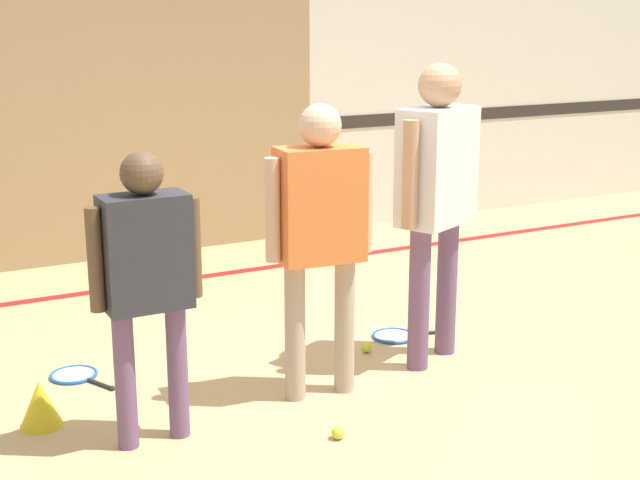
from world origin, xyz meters
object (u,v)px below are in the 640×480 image
Objects in this scene: racket_spare_on_floor at (396,336)px; tennis_ball_near_instructor at (338,433)px; person_student_right at (437,182)px; tennis_ball_by_spare_racket at (367,347)px; person_student_left at (146,267)px; racket_second_spare at (76,375)px; training_cone at (40,404)px; person_instructor at (320,220)px.

racket_spare_on_floor is 7.62× the size of tennis_ball_near_instructor.
person_student_right is 1.12m from tennis_ball_by_spare_racket.
person_student_left is at bearing -160.92° from tennis_ball_by_spare_racket.
training_cone is (-0.30, -0.54, 0.11)m from racket_second_spare.
person_student_left is 1.80m from tennis_ball_by_spare_racket.
tennis_ball_near_instructor is at bearing -27.09° from person_student_left.
tennis_ball_near_instructor reaches higher than racket_second_spare.
person_student_left is at bearing 153.23° from tennis_ball_near_instructor.
tennis_ball_near_instructor is (0.80, -0.40, -0.84)m from person_student_left.
person_instructor is 1.16m from tennis_ball_by_spare_racket.
person_instructor reaches higher than tennis_ball_by_spare_racket.
person_instructor is 3.13× the size of racket_spare_on_floor.
training_cone is (-2.24, 0.18, -0.96)m from person_student_right.
tennis_ball_near_instructor is (-1.02, -1.06, 0.02)m from racket_spare_on_floor.
person_student_left is at bearing -42.98° from training_cone.
tennis_ball_by_spare_racket is at bearing 18.76° from person_student_left.
person_instructor is at bearing 27.04° from racket_second_spare.
training_cone reaches higher than tennis_ball_by_spare_racket.
tennis_ball_near_instructor is at bearing 9.16° from racket_second_spare.
tennis_ball_by_spare_racket is (1.51, 0.52, -0.84)m from person_student_left.
training_cone is at bearing -159.38° from racket_spare_on_floor.
person_instructor is 1.09m from tennis_ball_near_instructor.
person_student_right is 7.28× the size of training_cone.
person_student_left reaches higher than tennis_ball_near_instructor.
racket_second_spare is at bearing 165.00° from tennis_ball_by_spare_racket.
person_student_left is 0.98m from training_cone.
person_instructor is 23.87× the size of tennis_ball_near_instructor.
person_instructor is 6.55× the size of training_cone.
person_student_right reaches higher than racket_spare_on_floor.
tennis_ball_near_instructor is at bearing -33.41° from training_cone.
tennis_ball_by_spare_racket is at bearing 42.84° from person_instructor.
racket_spare_on_floor is 2.28m from training_cone.
tennis_ball_by_spare_racket is 1.96m from training_cone.
person_student_right reaches higher than racket_second_spare.
tennis_ball_by_spare_racket reaches higher than racket_spare_on_floor.
person_instructor is 0.84m from person_student_right.
person_student_left is 2.11m from racket_spare_on_floor.
person_student_right reaches higher than training_cone.
person_student_right is at bearing 32.82° from tennis_ball_near_instructor.
training_cone is (-2.27, -0.24, 0.11)m from racket_spare_on_floor.
racket_spare_on_floor is (1.81, 0.66, -0.87)m from person_student_left.
person_instructor reaches higher than tennis_ball_near_instructor.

